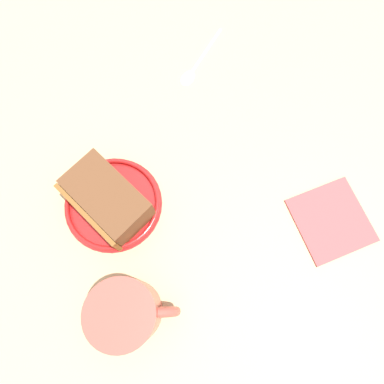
# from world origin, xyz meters

# --- Properties ---
(ground_plane) EXTENTS (1.34, 1.34, 0.03)m
(ground_plane) POSITION_xyz_m (0.00, 0.00, -0.02)
(ground_plane) COLOR tan
(small_plate) EXTENTS (0.14, 0.14, 0.01)m
(small_plate) POSITION_xyz_m (-0.09, -0.00, 0.01)
(small_plate) COLOR red
(small_plate) RESTS_ON ground_plane
(cake_slice) EXTENTS (0.09, 0.12, 0.05)m
(cake_slice) POSITION_xyz_m (-0.09, -0.00, 0.03)
(cake_slice) COLOR brown
(cake_slice) RESTS_ON small_plate
(tea_mug) EXTENTS (0.10, 0.08, 0.09)m
(tea_mug) POSITION_xyz_m (-0.14, -0.14, 0.04)
(tea_mug) COLOR #BF4C3F
(tea_mug) RESTS_ON ground_plane
(teaspoon) EXTENTS (0.12, 0.06, 0.01)m
(teaspoon) POSITION_xyz_m (0.14, 0.12, 0.00)
(teaspoon) COLOR silver
(teaspoon) RESTS_ON ground_plane
(folded_napkin) EXTENTS (0.12, 0.12, 0.01)m
(folded_napkin) POSITION_xyz_m (0.15, -0.20, 0.00)
(folded_napkin) COLOR #B24C4C
(folded_napkin) RESTS_ON ground_plane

